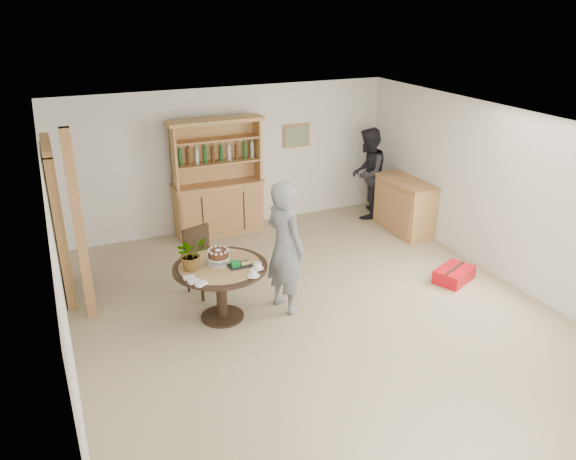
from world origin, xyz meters
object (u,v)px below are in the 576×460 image
(hutch, at_px, (218,196))
(dining_table, at_px, (221,276))
(red_suitcase, at_px, (454,275))
(teen_boy, at_px, (285,247))
(sideboard, at_px, (404,206))
(adult_person, at_px, (368,173))
(dining_chair, at_px, (201,256))

(hutch, xyz_separation_m, dining_table, (-0.84, -2.79, -0.08))
(dining_table, xyz_separation_m, red_suitcase, (3.44, -0.39, -0.50))
(dining_table, distance_m, teen_boy, 0.90)
(hutch, bearing_deg, sideboard, -22.21)
(sideboard, xyz_separation_m, red_suitcase, (-0.44, -1.94, -0.37))
(adult_person, xyz_separation_m, red_suitcase, (-0.20, -2.83, -0.75))
(hutch, bearing_deg, dining_chair, -113.79)
(hutch, height_order, dining_chair, hutch)
(red_suitcase, bearing_deg, adult_person, 62.06)
(teen_boy, relative_size, adult_person, 1.06)
(sideboard, bearing_deg, hutch, 157.79)
(sideboard, xyz_separation_m, dining_table, (-3.88, -1.55, 0.13))
(hutch, relative_size, dining_chair, 2.16)
(sideboard, relative_size, teen_boy, 0.70)
(hutch, distance_m, teen_boy, 2.90)
(dining_table, bearing_deg, red_suitcase, -6.53)
(red_suitcase, bearing_deg, dining_chair, 136.68)
(hutch, bearing_deg, red_suitcase, -50.74)
(hutch, height_order, teen_boy, hutch)
(hutch, height_order, sideboard, hutch)
(dining_table, bearing_deg, teen_boy, -6.71)
(adult_person, bearing_deg, dining_table, -10.92)
(dining_table, bearing_deg, hutch, 73.21)
(sideboard, bearing_deg, red_suitcase, -102.70)
(dining_chair, xyz_separation_m, teen_boy, (0.87, -0.93, 0.36))
(dining_table, distance_m, dining_chair, 0.83)
(hutch, distance_m, adult_person, 2.83)
(red_suitcase, bearing_deg, hutch, 105.31)
(hutch, bearing_deg, dining_table, -106.79)
(dining_chair, bearing_deg, red_suitcase, -37.15)
(sideboard, relative_size, dining_chair, 1.33)
(dining_table, relative_size, red_suitcase, 1.69)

